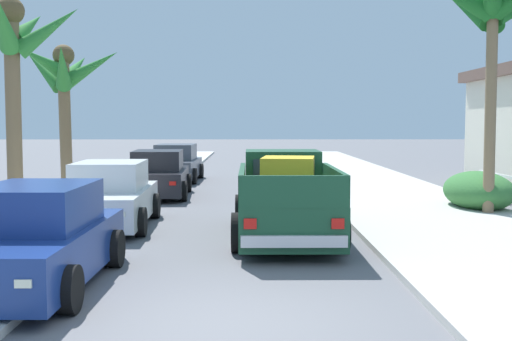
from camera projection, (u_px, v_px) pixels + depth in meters
name	position (u px, v px, depth m)	size (l,w,h in m)	color
ground_plane	(231.00, 322.00, 7.74)	(160.00, 160.00, 0.00)	slate
sidewalk_left	(87.00, 199.00, 19.65)	(4.61, 60.00, 0.12)	beige
sidewalk_right	(397.00, 198.00, 19.74)	(4.61, 60.00, 0.12)	beige
curb_left	(116.00, 199.00, 19.66)	(0.16, 60.00, 0.10)	silver
curb_right	(368.00, 199.00, 19.73)	(0.16, 60.00, 0.10)	silver
pickup_truck	(285.00, 199.00, 13.37)	(2.23, 5.22, 1.80)	#19472D
car_left_near	(158.00, 175.00, 20.60)	(2.16, 4.32, 1.54)	black
car_right_near	(110.00, 197.00, 14.69)	(2.13, 4.30, 1.54)	silver
car_left_mid	(35.00, 240.00, 9.33)	(2.06, 4.28, 1.54)	navy
car_right_mid	(176.00, 164.00, 26.05)	(2.10, 4.30, 1.54)	#474C56
palm_tree_left_mid	(65.00, 77.00, 22.19)	(3.88, 4.01, 5.22)	brown
palm_tree_left_back	(495.00, 11.00, 15.92)	(4.08, 3.47, 6.28)	#846B4C
palm_tree_right_back	(12.00, 44.00, 17.62)	(3.65, 3.86, 5.99)	brown
hedge_bush	(478.00, 191.00, 17.42)	(1.80, 2.80, 1.10)	#387538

